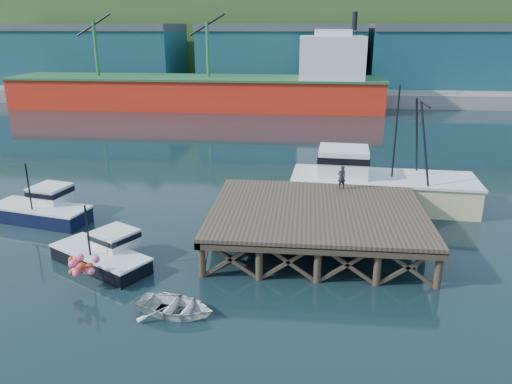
# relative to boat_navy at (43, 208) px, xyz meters

# --- Properties ---
(ground) EXTENTS (300.00, 300.00, 0.00)m
(ground) POSITION_rel_boat_navy_xyz_m (11.93, -1.79, -0.81)
(ground) COLOR black
(ground) RESTS_ON ground
(wharf) EXTENTS (12.00, 10.00, 2.62)m
(wharf) POSITION_rel_boat_navy_xyz_m (17.43, -1.97, 1.13)
(wharf) COLOR brown
(wharf) RESTS_ON ground
(far_quay) EXTENTS (160.00, 40.00, 2.00)m
(far_quay) POSITION_rel_boat_navy_xyz_m (11.93, 68.21, 0.19)
(far_quay) COLOR gray
(far_quay) RESTS_ON ground
(warehouse_left) EXTENTS (32.00, 16.00, 9.00)m
(warehouse_left) POSITION_rel_boat_navy_xyz_m (-23.07, 63.21, 5.69)
(warehouse_left) COLOR #1A5258
(warehouse_left) RESTS_ON far_quay
(warehouse_mid) EXTENTS (28.00, 16.00, 9.00)m
(warehouse_mid) POSITION_rel_boat_navy_xyz_m (11.93, 63.21, 5.69)
(warehouse_mid) COLOR #1A5258
(warehouse_mid) RESTS_ON far_quay
(warehouse_right) EXTENTS (30.00, 16.00, 9.00)m
(warehouse_right) POSITION_rel_boat_navy_xyz_m (41.93, 63.21, 5.69)
(warehouse_right) COLOR #1A5258
(warehouse_right) RESTS_ON far_quay
(cargo_ship) EXTENTS (55.50, 10.00, 13.75)m
(cargo_ship) POSITION_rel_boat_navy_xyz_m (3.46, 46.21, 2.51)
(cargo_ship) COLOR red
(cargo_ship) RESTS_ON ground
(hillside) EXTENTS (220.00, 50.00, 22.00)m
(hillside) POSITION_rel_boat_navy_xyz_m (11.93, 98.21, 10.19)
(hillside) COLOR #2D511E
(hillside) RESTS_ON ground
(boat_navy) EXTENTS (6.77, 4.22, 4.02)m
(boat_navy) POSITION_rel_boat_navy_xyz_m (0.00, 0.00, 0.00)
(boat_navy) COLOR black
(boat_navy) RESTS_ON ground
(boat_black) EXTENTS (6.07, 5.24, 3.57)m
(boat_black) POSITION_rel_boat_navy_xyz_m (6.35, -5.72, -0.15)
(boat_black) COLOR black
(boat_black) RESTS_ON ground
(trawler) EXTENTS (12.71, 5.28, 8.33)m
(trawler) POSITION_rel_boat_navy_xyz_m (21.76, 4.97, 0.91)
(trawler) COLOR beige
(trawler) RESTS_ON ground
(dinghy) EXTENTS (3.97, 3.20, 0.73)m
(dinghy) POSITION_rel_boat_navy_xyz_m (11.24, -9.97, -0.44)
(dinghy) COLOR silver
(dinghy) RESTS_ON ground
(dockworker) EXTENTS (0.65, 0.55, 1.52)m
(dockworker) POSITION_rel_boat_navy_xyz_m (18.98, 1.95, 2.08)
(dockworker) COLOR black
(dockworker) RESTS_ON wharf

